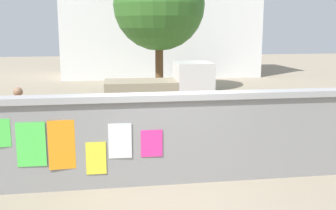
% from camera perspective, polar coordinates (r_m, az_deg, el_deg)
% --- Properties ---
extents(ground, '(60.00, 60.00, 0.00)m').
position_cam_1_polar(ground, '(15.81, -4.54, -0.19)').
color(ground, gray).
extents(poster_wall, '(7.31, 0.42, 1.77)m').
position_cam_1_polar(poster_wall, '(7.86, -0.03, -4.57)').
color(poster_wall, gray).
rests_on(poster_wall, ground).
extents(auto_rickshaw_truck, '(3.64, 1.59, 1.85)m').
position_cam_1_polar(auto_rickshaw_truck, '(13.81, -0.52, 2.05)').
color(auto_rickshaw_truck, black).
rests_on(auto_rickshaw_truck, ground).
extents(motorcycle, '(1.89, 0.58, 0.87)m').
position_cam_1_polar(motorcycle, '(9.73, 6.93, -4.36)').
color(motorcycle, black).
rests_on(motorcycle, ground).
extents(bicycle_near, '(1.69, 0.48, 0.95)m').
position_cam_1_polar(bicycle_near, '(11.30, -10.20, -2.85)').
color(bicycle_near, black).
rests_on(bicycle_near, ground).
extents(bicycle_far, '(1.71, 0.44, 0.95)m').
position_cam_1_polar(bicycle_far, '(12.00, 9.49, -2.02)').
color(bicycle_far, black).
rests_on(bicycle_far, ground).
extents(person_walking, '(0.47, 0.47, 1.62)m').
position_cam_1_polar(person_walking, '(10.27, -20.11, -1.15)').
color(person_walking, purple).
rests_on(person_walking, ground).
extents(person_bystander, '(0.45, 0.45, 1.62)m').
position_cam_1_polar(person_bystander, '(9.84, 16.07, -1.40)').
color(person_bystander, '#BF6626').
rests_on(person_bystander, ground).
extents(tree_roadside, '(4.23, 4.23, 6.17)m').
position_cam_1_polar(tree_roadside, '(19.31, -1.27, 13.86)').
color(tree_roadside, brown).
rests_on(tree_roadside, ground).
extents(building_background, '(12.31, 5.27, 7.40)m').
position_cam_1_polar(building_background, '(26.49, -1.30, 12.31)').
color(building_background, silver).
rests_on(building_background, ground).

